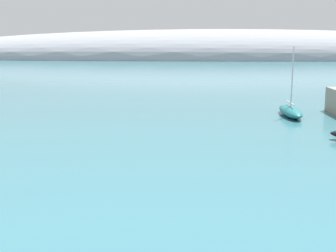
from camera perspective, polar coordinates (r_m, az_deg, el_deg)
distant_ridge at (r=197.31m, az=6.93°, el=8.54°), size 290.52×56.47×24.68m
sailboat_teal_mid_mooring at (r=49.94m, az=15.30°, el=1.85°), size 1.91×7.36×7.36m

